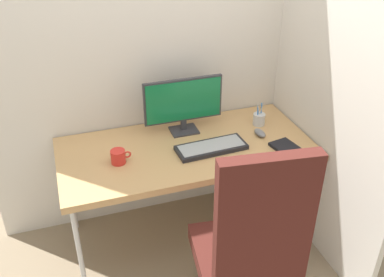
{
  "coord_description": "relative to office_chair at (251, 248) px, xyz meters",
  "views": [
    {
      "loc": [
        -0.7,
        -2.25,
        2.22
      ],
      "look_at": [
        0.01,
        -0.08,
        0.84
      ],
      "focal_mm": 40.86,
      "sensor_mm": 36.0,
      "label": 1
    }
  ],
  "objects": [
    {
      "name": "monitor",
      "position": [
        -0.02,
        1.04,
        0.32
      ],
      "size": [
        0.53,
        0.14,
        0.37
      ],
      "color": "#333338",
      "rests_on": "desk"
    },
    {
      "name": "desk",
      "position": [
        -0.07,
        0.84,
        0.07
      ],
      "size": [
        1.61,
        0.75,
        0.74
      ],
      "color": "tan",
      "rests_on": "ground_plane"
    },
    {
      "name": "ground_plane",
      "position": [
        -0.07,
        0.84,
        -0.63
      ],
      "size": [
        8.0,
        8.0,
        0.0
      ],
      "primitive_type": "plane",
      "color": "gray"
    },
    {
      "name": "pen_holder",
      "position": [
        0.5,
        0.96,
        0.16
      ],
      "size": [
        0.08,
        0.08,
        0.17
      ],
      "color": "silver",
      "rests_on": "desk"
    },
    {
      "name": "keyboard",
      "position": [
        0.07,
        0.76,
        0.13
      ],
      "size": [
        0.45,
        0.2,
        0.03
      ],
      "color": "black",
      "rests_on": "desk"
    },
    {
      "name": "coffee_mug",
      "position": [
        -0.51,
        0.79,
        0.16
      ],
      "size": [
        0.12,
        0.09,
        0.08
      ],
      "color": "red",
      "rests_on": "desk"
    },
    {
      "name": "wall_back",
      "position": [
        -0.07,
        1.24,
        0.77
      ],
      "size": [
        2.47,
        0.04,
        2.8
      ],
      "primitive_type": "cube",
      "color": "silver",
      "rests_on": "ground_plane"
    },
    {
      "name": "mouse",
      "position": [
        0.44,
        0.82,
        0.13
      ],
      "size": [
        0.07,
        0.11,
        0.04
      ],
      "primitive_type": "ellipsoid",
      "rotation": [
        0.0,
        0.0,
        0.11
      ],
      "color": "slate",
      "rests_on": "desk"
    },
    {
      "name": "office_chair",
      "position": [
        0.0,
        0.0,
        0.0
      ],
      "size": [
        0.65,
        0.66,
        1.27
      ],
      "color": "black",
      "rests_on": "ground_plane"
    },
    {
      "name": "notebook",
      "position": [
        0.52,
        0.61,
        0.12
      ],
      "size": [
        0.17,
        0.21,
        0.02
      ],
      "primitive_type": "cube",
      "rotation": [
        0.0,
        0.0,
        0.19
      ],
      "color": "black",
      "rests_on": "desk"
    },
    {
      "name": "wall_side_right",
      "position": [
        0.76,
        0.72,
        0.77
      ],
      "size": [
        0.04,
        1.62,
        2.8
      ],
      "primitive_type": "cube",
      "color": "silver",
      "rests_on": "ground_plane"
    }
  ]
}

